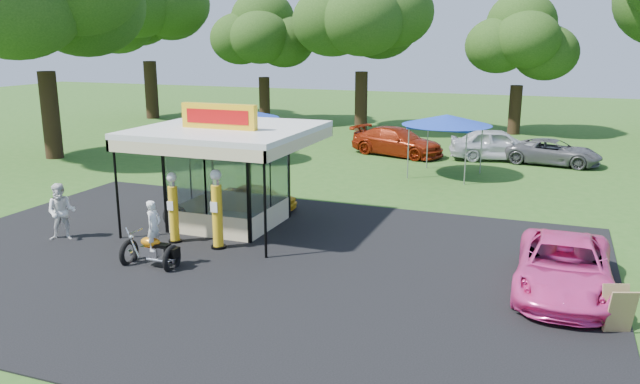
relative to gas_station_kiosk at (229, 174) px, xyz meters
The scene contains 21 objects.
ground 5.67m from the gas_station_kiosk, 68.18° to the right, with size 120.00×120.00×0.00m, color #2B581B.
asphalt_apron 4.01m from the gas_station_kiosk, 56.26° to the right, with size 20.00×14.00×0.04m, color black.
gas_station_kiosk is the anchor object (origin of this frame).
gas_pump_left 2.45m from the gas_station_kiosk, 108.00° to the right, with size 0.42×0.42×2.24m.
gas_pump_right 2.48m from the gas_station_kiosk, 69.90° to the right, with size 0.46×0.46×2.46m.
motorcycle 4.38m from the gas_station_kiosk, 90.83° to the right, with size 1.68×0.80×2.00m.
spare_tires 2.29m from the gas_station_kiosk, 151.34° to the right, with size 1.00×0.94×0.82m.
a_frame_sign 12.40m from the gas_station_kiosk, 19.20° to the right, with size 0.63×0.70×1.04m.
kiosk_car 2.56m from the gas_station_kiosk, 90.00° to the left, with size 1.13×2.82×0.96m, color yellow.
pink_sedan 10.81m from the gas_station_kiosk, 11.38° to the right, with size 2.26×4.89×1.36m, color #F843A1.
spectator_west 5.35m from the gas_station_kiosk, 142.11° to the right, with size 0.89×0.70×1.84m, color white.
bg_car_a 13.44m from the gas_station_kiosk, 120.15° to the left, with size 1.42×4.08×1.35m, color silver.
bg_car_b 14.98m from the gas_station_kiosk, 81.86° to the left, with size 2.10×5.16×1.50m, color maroon.
bg_car_c 17.01m from the gas_station_kiosk, 64.54° to the left, with size 1.94×4.83×1.65m, color silver.
bg_car_d 18.18m from the gas_station_kiosk, 56.29° to the left, with size 2.11×4.57×1.27m, color #58585A.
tent_west 11.64m from the gas_station_kiosk, 115.57° to the left, with size 3.85×3.85×2.69m.
tent_east 11.84m from the gas_station_kiosk, 62.68° to the left, with size 4.06×4.06×2.84m.
oak_far_a 31.57m from the gas_station_kiosk, 130.11° to the left, with size 10.50×10.50×12.45m.
oak_far_b 26.81m from the gas_station_kiosk, 113.17° to the left, with size 7.85×7.85×9.37m.
oak_far_c 23.67m from the gas_station_kiosk, 96.12° to the left, with size 9.60×9.60×11.32m.
oak_far_d 26.46m from the gas_station_kiosk, 73.43° to the left, with size 7.46×7.46×8.88m.
Camera 1 is at (8.04, -12.90, 6.21)m, focal length 35.00 mm.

